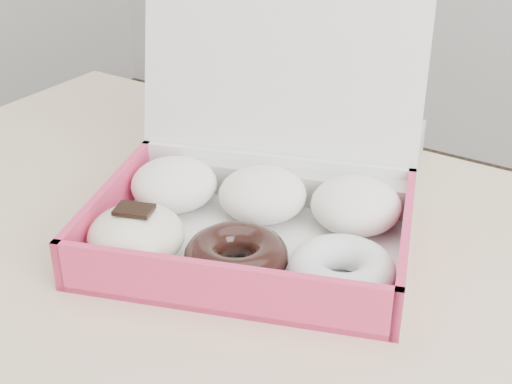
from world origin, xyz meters
The scene contains 3 objects.
table centered at (0.00, 0.00, 0.67)m, with size 1.20×0.80×0.75m.
donut_box centered at (-0.05, 0.08, 0.79)m, with size 0.41×0.39×0.24m.
newspapers centered at (-0.08, 0.26, 0.77)m, with size 0.28×0.22×0.04m, color beige.
Camera 1 is at (0.32, -0.48, 1.17)m, focal length 50.00 mm.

